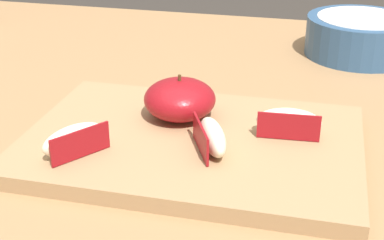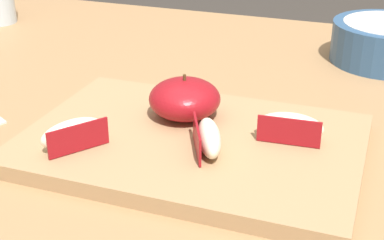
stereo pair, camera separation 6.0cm
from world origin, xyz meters
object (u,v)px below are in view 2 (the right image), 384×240
at_px(cutting_board, 192,144).
at_px(apple_wedge_right, 74,134).
at_px(apple_half_skin_up, 185,99).
at_px(apple_wedge_left, 208,138).
at_px(apple_wedge_back, 290,127).

height_order(cutting_board, apple_wedge_right, apple_wedge_right).
height_order(cutting_board, apple_half_skin_up, apple_half_skin_up).
bearing_deg(apple_wedge_left, cutting_board, 136.72).
bearing_deg(apple_wedge_left, apple_wedge_back, 36.03).
xyz_separation_m(apple_half_skin_up, apple_wedge_left, (0.05, -0.07, -0.01)).
distance_m(cutting_board, apple_wedge_right, 0.13).
bearing_deg(cutting_board, apple_wedge_back, 15.82).
bearing_deg(apple_wedge_back, cutting_board, -164.18).
relative_size(apple_half_skin_up, apple_wedge_back, 1.15).
bearing_deg(apple_wedge_back, apple_half_skin_up, 172.63).
bearing_deg(apple_half_skin_up, cutting_board, -60.53).
height_order(cutting_board, apple_wedge_back, apple_wedge_back).
relative_size(cutting_board, apple_half_skin_up, 4.38).
distance_m(apple_wedge_back, apple_wedge_right, 0.23).
xyz_separation_m(apple_half_skin_up, apple_wedge_back, (0.13, -0.02, -0.01)).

